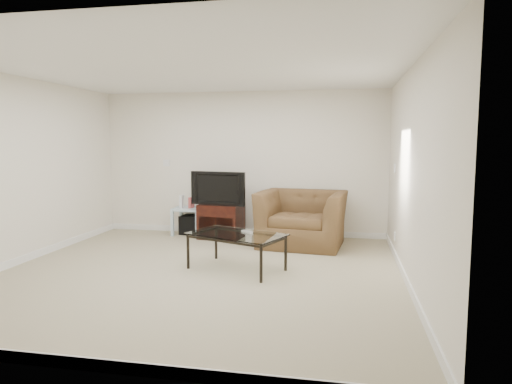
% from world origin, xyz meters
% --- Properties ---
extents(floor, '(5.00, 5.00, 0.00)m').
position_xyz_m(floor, '(0.00, 0.00, 0.00)').
color(floor, tan).
rests_on(floor, ground).
extents(ceiling, '(5.00, 5.00, 0.00)m').
position_xyz_m(ceiling, '(0.00, 0.00, 2.50)').
color(ceiling, white).
rests_on(ceiling, ground).
extents(wall_back, '(5.00, 0.02, 2.50)m').
position_xyz_m(wall_back, '(0.00, 2.50, 1.25)').
color(wall_back, silver).
rests_on(wall_back, ground).
extents(wall_left, '(0.02, 5.00, 2.50)m').
position_xyz_m(wall_left, '(-2.50, 0.00, 1.25)').
color(wall_left, silver).
rests_on(wall_left, ground).
extents(wall_right, '(0.02, 5.00, 2.50)m').
position_xyz_m(wall_right, '(2.50, 0.00, 1.25)').
color(wall_right, silver).
rests_on(wall_right, ground).
extents(plate_back, '(0.12, 0.02, 0.12)m').
position_xyz_m(plate_back, '(-1.40, 2.49, 1.25)').
color(plate_back, white).
rests_on(plate_back, wall_back).
extents(plate_right_switch, '(0.02, 0.09, 0.13)m').
position_xyz_m(plate_right_switch, '(2.49, 1.60, 1.25)').
color(plate_right_switch, white).
rests_on(plate_right_switch, wall_right).
extents(plate_right_outlet, '(0.02, 0.08, 0.12)m').
position_xyz_m(plate_right_outlet, '(2.49, 1.30, 0.30)').
color(plate_right_outlet, white).
rests_on(plate_right_outlet, wall_right).
extents(tv_stand, '(0.76, 0.57, 0.58)m').
position_xyz_m(tv_stand, '(-0.26, 2.05, 0.29)').
color(tv_stand, black).
rests_on(tv_stand, floor).
extents(dvd_player, '(0.42, 0.32, 0.05)m').
position_xyz_m(dvd_player, '(-0.27, 2.01, 0.49)').
color(dvd_player, black).
rests_on(dvd_player, tv_stand).
extents(television, '(0.92, 0.34, 0.56)m').
position_xyz_m(television, '(-0.27, 2.02, 0.86)').
color(television, black).
rests_on(television, tv_stand).
extents(side_table, '(0.50, 0.50, 0.48)m').
position_xyz_m(side_table, '(-0.92, 2.28, 0.24)').
color(side_table, silver).
rests_on(side_table, floor).
extents(subwoofer, '(0.35, 0.35, 0.33)m').
position_xyz_m(subwoofer, '(-0.89, 2.30, 0.17)').
color(subwoofer, black).
rests_on(subwoofer, floor).
extents(game_console, '(0.06, 0.16, 0.22)m').
position_xyz_m(game_console, '(-1.04, 2.26, 0.58)').
color(game_console, white).
rests_on(game_console, side_table).
extents(game_case, '(0.07, 0.14, 0.19)m').
position_xyz_m(game_case, '(-0.86, 2.26, 0.57)').
color(game_case, '#CC4C4C').
rests_on(game_case, side_table).
extents(recliner, '(1.40, 0.99, 1.15)m').
position_xyz_m(recliner, '(1.12, 1.80, 0.58)').
color(recliner, '#4C3423').
rests_on(recliner, floor).
extents(coffee_table, '(1.36, 1.07, 0.47)m').
position_xyz_m(coffee_table, '(0.43, 0.24, 0.23)').
color(coffee_table, black).
rests_on(coffee_table, floor).
extents(remote, '(0.17, 0.16, 0.02)m').
position_xyz_m(remote, '(0.55, 0.34, 0.48)').
color(remote, '#B2B2B7').
rests_on(remote, coffee_table).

